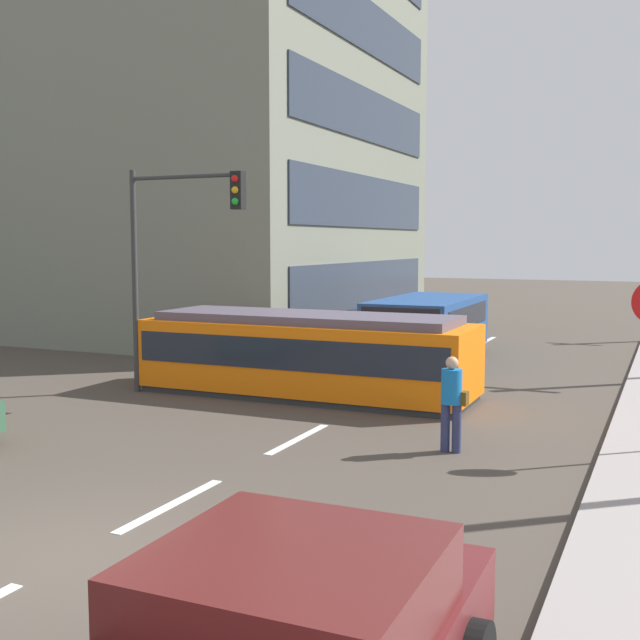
{
  "coord_description": "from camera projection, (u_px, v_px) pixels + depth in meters",
  "views": [
    {
      "loc": [
        6.24,
        -6.76,
        3.63
      ],
      "look_at": [
        -0.81,
        8.77,
        1.93
      ],
      "focal_mm": 44.13,
      "sensor_mm": 36.0,
      "label": 1
    }
  ],
  "objects": [
    {
      "name": "corner_building",
      "position": [
        172.0,
        57.0,
        32.39
      ],
      "size": [
        17.3,
        15.27,
        22.4
      ],
      "color": "slate",
      "rests_on": "ground"
    },
    {
      "name": "traffic_light_mast",
      "position": [
        175.0,
        237.0,
        18.27
      ],
      "size": [
        3.1,
        0.33,
        5.32
      ],
      "color": "#333333",
      "rests_on": "ground"
    },
    {
      "name": "lane_stripe_3",
      "position": [
        443.0,
        364.0,
        23.41
      ],
      "size": [
        0.16,
        2.4,
        0.01
      ],
      "primitive_type": "cube",
      "color": "silver",
      "rests_on": "ground"
    },
    {
      "name": "streetcar_tram",
      "position": [
        307.0,
        353.0,
        18.55
      ],
      "size": [
        7.93,
        2.59,
        1.95
      ],
      "color": "orange",
      "rests_on": "ground"
    },
    {
      "name": "ground_plane",
      "position": [
        374.0,
        400.0,
        18.12
      ],
      "size": [
        120.0,
        120.0,
        0.0
      ],
      "primitive_type": "plane",
      "color": "#494138"
    },
    {
      "name": "parked_sedan_far",
      "position": [
        343.0,
        322.0,
        29.47
      ],
      "size": [
        2.14,
        4.27,
        1.19
      ],
      "color": "maroon",
      "rests_on": "ground"
    },
    {
      "name": "city_bus",
      "position": [
        428.0,
        325.0,
        24.12
      ],
      "size": [
        2.61,
        5.7,
        1.9
      ],
      "color": "navy",
      "rests_on": "ground"
    },
    {
      "name": "pedestrian_crossing",
      "position": [
        452.0,
        398.0,
        13.52
      ],
      "size": [
        0.45,
        0.36,
        1.67
      ],
      "color": "navy",
      "rests_on": "ground"
    },
    {
      "name": "lane_stripe_2",
      "position": [
        298.0,
        439.0,
        14.49
      ],
      "size": [
        0.16,
        2.4,
        0.01
      ],
      "primitive_type": "cube",
      "color": "silver",
      "rests_on": "ground"
    },
    {
      "name": "parked_sedan_mid",
      "position": [
        261.0,
        342.0,
        23.58
      ],
      "size": [
        2.18,
        4.54,
        1.19
      ],
      "color": "#0C3A9B",
      "rests_on": "ground"
    },
    {
      "name": "lane_stripe_4",
      "position": [
        487.0,
        341.0,
        28.84
      ],
      "size": [
        0.16,
        2.4,
        0.01
      ],
      "primitive_type": "cube",
      "color": "silver",
      "rests_on": "ground"
    },
    {
      "name": "lane_stripe_1",
      "position": [
        171.0,
        505.0,
        10.87
      ],
      "size": [
        0.16,
        2.4,
        0.01
      ],
      "primitive_type": "cube",
      "color": "silver",
      "rests_on": "ground"
    }
  ]
}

